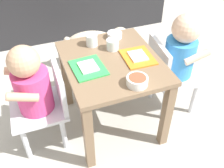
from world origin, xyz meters
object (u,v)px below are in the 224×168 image
at_px(seated_child_left, 34,87).
at_px(veggie_bowl_near, 115,35).
at_px(seated_child_right, 178,54).
at_px(dog, 97,43).
at_px(cereal_bowl_left_side, 137,81).
at_px(water_cup_left, 92,41).
at_px(dining_table, 112,74).
at_px(food_tray_right, 138,57).
at_px(food_tray_left, 88,67).
at_px(water_cup_right, 113,45).

relative_size(seated_child_left, veggie_bowl_near, 7.48).
xyz_separation_m(seated_child_right, dog, (-0.32, 0.58, -0.19)).
bearing_deg(cereal_bowl_left_side, seated_child_right, 31.51).
bearing_deg(seated_child_right, water_cup_left, 159.51).
height_order(seated_child_left, seated_child_right, seated_child_right).
relative_size(dining_table, dog, 1.15).
relative_size(seated_child_right, veggie_bowl_near, 7.62).
bearing_deg(food_tray_right, veggie_bowl_near, 99.70).
bearing_deg(veggie_bowl_near, food_tray_right, -80.30).
height_order(food_tray_left, food_tray_right, same).
relative_size(food_tray_left, cereal_bowl_left_side, 1.93).
bearing_deg(water_cup_left, dining_table, -72.96).
height_order(seated_child_right, dog, seated_child_right).
height_order(food_tray_left, cereal_bowl_left_side, cereal_bowl_left_side).
bearing_deg(dog, seated_child_left, -130.83).
bearing_deg(dining_table, food_tray_right, -10.64).
bearing_deg(dog, food_tray_left, -110.49).
xyz_separation_m(dining_table, food_tray_right, (0.13, -0.03, 0.09)).
bearing_deg(dining_table, seated_child_left, 179.41).
xyz_separation_m(dining_table, water_cup_left, (-0.05, 0.18, 0.12)).
height_order(food_tray_left, water_cup_left, water_cup_left).
bearing_deg(seated_child_right, food_tray_right, -173.89).
relative_size(dog, cereal_bowl_left_side, 4.89).
xyz_separation_m(dog, water_cup_left, (-0.15, -0.40, 0.28)).
relative_size(food_tray_right, water_cup_left, 2.94).
height_order(food_tray_right, cereal_bowl_left_side, cereal_bowl_left_side).
bearing_deg(food_tray_right, dog, 94.04).
bearing_deg(water_cup_right, dining_table, -112.02).
xyz_separation_m(seated_child_right, veggie_bowl_near, (-0.31, 0.21, 0.07)).
distance_m(cereal_bowl_left_side, veggie_bowl_near, 0.43).
distance_m(seated_child_right, dog, 0.68).
relative_size(water_cup_left, cereal_bowl_left_side, 0.64).
height_order(food_tray_left, water_cup_right, water_cup_right).
xyz_separation_m(food_tray_right, veggie_bowl_near, (-0.04, 0.24, 0.01)).
relative_size(seated_child_left, seated_child_right, 0.98).
distance_m(water_cup_left, water_cup_right, 0.12).
relative_size(seated_child_left, food_tray_left, 3.29).
relative_size(dining_table, veggie_bowl_near, 6.65).
distance_m(food_tray_left, water_cup_right, 0.21).
height_order(dining_table, veggie_bowl_near, veggie_bowl_near).
xyz_separation_m(dog, veggie_bowl_near, (0.00, -0.37, 0.27)).
relative_size(dining_table, food_tray_right, 2.99).
distance_m(dining_table, seated_child_right, 0.41).
relative_size(seated_child_left, water_cup_right, 9.47).
distance_m(seated_child_left, dog, 0.78).
bearing_deg(cereal_bowl_left_side, seated_child_left, 153.32).
height_order(seated_child_left, food_tray_right, seated_child_left).
height_order(water_cup_right, cereal_bowl_left_side, water_cup_right).
relative_size(seated_child_left, water_cup_left, 9.88).
xyz_separation_m(food_tray_right, water_cup_left, (-0.19, 0.20, 0.02)).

